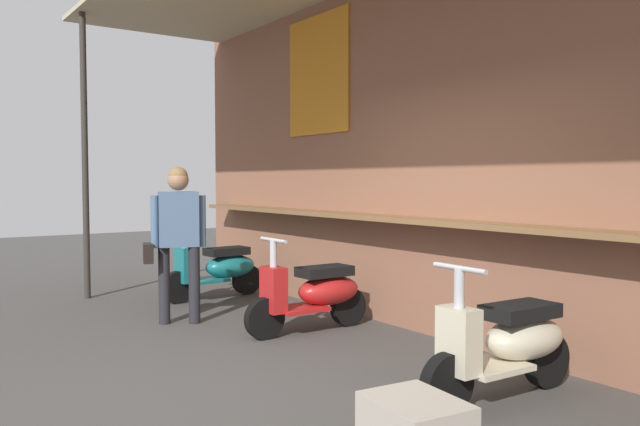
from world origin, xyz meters
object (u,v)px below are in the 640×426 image
object	(u,v)px
scooter_red	(315,293)
scooter_cream	(508,343)
shopper_with_handbag	(177,228)
scooter_teal	(219,268)

from	to	relation	value
scooter_red	scooter_cream	size ratio (longest dim) A/B	1.00
scooter_cream	shopper_with_handbag	world-z (taller)	shopper_with_handbag
scooter_teal	scooter_red	world-z (taller)	same
scooter_teal	scooter_red	bearing A→B (deg)	86.50
scooter_teal	shopper_with_handbag	world-z (taller)	shopper_with_handbag
scooter_teal	shopper_with_handbag	xyz separation A→B (m)	(1.09, -1.01, 0.63)
scooter_red	shopper_with_handbag	xyz separation A→B (m)	(-1.11, -1.01, 0.63)
scooter_teal	shopper_with_handbag	distance (m)	1.61
scooter_cream	scooter_red	bearing A→B (deg)	-87.65
scooter_teal	scooter_cream	size ratio (longest dim) A/B	1.00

